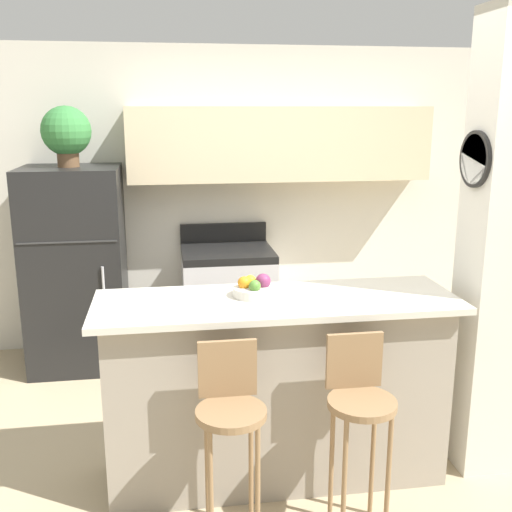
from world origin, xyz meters
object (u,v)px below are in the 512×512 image
at_px(refrigerator, 76,268).
at_px(fruit_bowl, 254,288).
at_px(potted_plant_on_fridge, 66,133).
at_px(stove_range, 228,301).
at_px(bar_stool_right, 359,407).
at_px(bar_stool_left, 230,416).

xyz_separation_m(refrigerator, fruit_bowl, (1.18, -1.69, 0.29)).
height_order(potted_plant_on_fridge, fruit_bowl, potted_plant_on_fridge).
bearing_deg(stove_range, potted_plant_on_fridge, -178.69).
height_order(refrigerator, stove_range, refrigerator).
relative_size(bar_stool_right, fruit_bowl, 4.23).
bearing_deg(bar_stool_right, fruit_bowl, 126.77).
distance_m(bar_stool_left, bar_stool_right, 0.62).
relative_size(bar_stool_left, fruit_bowl, 4.23).
relative_size(refrigerator, bar_stool_left, 1.63).
height_order(bar_stool_right, fruit_bowl, fruit_bowl).
bearing_deg(stove_range, bar_stool_left, -95.70).
relative_size(bar_stool_left, potted_plant_on_fridge, 2.16).
bearing_deg(stove_range, refrigerator, -178.69).
bearing_deg(stove_range, fruit_bowl, -91.04).
bearing_deg(refrigerator, bar_stool_right, -54.68).
xyz_separation_m(stove_range, potted_plant_on_fridge, (-1.21, -0.03, 1.40)).
xyz_separation_m(potted_plant_on_fridge, fruit_bowl, (1.18, -1.69, -0.77)).
bearing_deg(refrigerator, fruit_bowl, -55.18).
relative_size(stove_range, bar_stool_left, 1.09).
bearing_deg(potted_plant_on_fridge, stove_range, 1.31).
xyz_separation_m(refrigerator, stove_range, (1.21, 0.03, -0.34)).
relative_size(potted_plant_on_fridge, fruit_bowl, 1.96).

